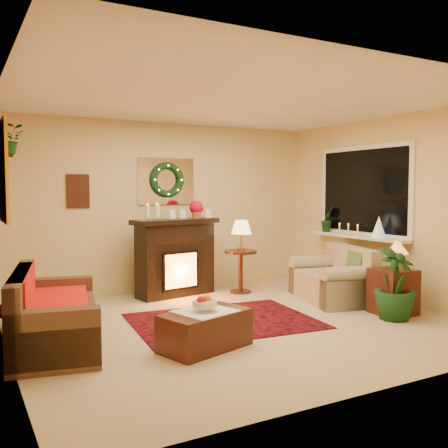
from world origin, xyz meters
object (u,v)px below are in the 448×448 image
side_table_round (241,271)px  coffee_table (205,328)px  end_table_square (393,293)px  loveseat (331,271)px  sofa (56,303)px  fireplace (175,259)px

side_table_round → coffee_table: (-1.67, -2.16, -0.12)m
end_table_square → coffee_table: size_ratio=0.65×
loveseat → coffee_table: size_ratio=1.50×
sofa → side_table_round: size_ratio=2.76×
sofa → coffee_table: bearing=-22.0°
sofa → fireplace: 2.56m
fireplace → side_table_round: size_ratio=1.80×
coffee_table → sofa: bearing=129.5°
side_table_round → coffee_table: 2.73m
sofa → end_table_square: sofa is taller
side_table_round → end_table_square: bearing=-63.4°
loveseat → side_table_round: 1.38m
loveseat → coffee_table: 2.76m
sofa → coffee_table: 1.53m
side_table_round → sofa: bearing=-155.7°
side_table_round → coffee_table: size_ratio=0.73×
loveseat → end_table_square: (0.17, -0.98, -0.15)m
end_table_square → coffee_table: end_table_square is taller
side_table_round → fireplace: bearing=163.8°
end_table_square → fireplace: bearing=130.4°
sofa → loveseat: (3.80, 0.25, -0.01)m
fireplace → end_table_square: fireplace is taller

